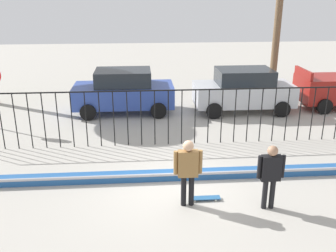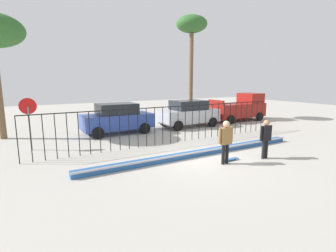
% 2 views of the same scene
% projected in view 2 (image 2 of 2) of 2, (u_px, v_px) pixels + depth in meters
% --- Properties ---
extents(ground_plane, '(60.00, 60.00, 0.00)m').
position_uv_depth(ground_plane, '(207.00, 158.00, 10.91)').
color(ground_plane, '#ADA89E').
extents(bowl_coping_ledge, '(11.00, 0.40, 0.27)m').
position_uv_depth(bowl_coping_ledge, '(200.00, 153.00, 11.32)').
color(bowl_coping_ledge, '#235699').
rests_on(bowl_coping_ledge, ground).
extents(perimeter_fence, '(14.04, 0.04, 1.97)m').
position_uv_depth(perimeter_fence, '(171.00, 121.00, 13.37)').
color(perimeter_fence, black).
rests_on(perimeter_fence, ground).
extents(skateboarder, '(0.71, 0.27, 1.75)m').
position_uv_depth(skateboarder, '(226.00, 138.00, 10.01)').
color(skateboarder, black).
rests_on(skateboarder, ground).
extents(skateboard, '(0.80, 0.20, 0.07)m').
position_uv_depth(skateboard, '(230.00, 159.00, 10.59)').
color(skateboard, '#26598C').
rests_on(skateboard, ground).
extents(camera_operator, '(0.68, 0.25, 1.68)m').
position_uv_depth(camera_operator, '(266.00, 136.00, 10.73)').
color(camera_operator, black).
rests_on(camera_operator, ground).
extents(parked_car_blue, '(4.30, 2.12, 1.90)m').
position_uv_depth(parked_car_blue, '(117.00, 118.00, 15.87)').
color(parked_car_blue, '#2D479E').
rests_on(parked_car_blue, ground).
extents(parked_car_silver, '(4.30, 2.12, 1.90)m').
position_uv_depth(parked_car_silver, '(189.00, 113.00, 18.25)').
color(parked_car_silver, '#B7BABF').
rests_on(parked_car_silver, ground).
extents(pickup_truck, '(4.70, 2.12, 2.24)m').
position_uv_depth(pickup_truck, '(239.00, 108.00, 21.03)').
color(pickup_truck, maroon).
rests_on(pickup_truck, ground).
extents(stop_sign, '(0.76, 0.07, 2.50)m').
position_uv_depth(stop_sign, '(29.00, 117.00, 11.91)').
color(stop_sign, slate).
rests_on(stop_sign, ground).
extents(palm_tree_tall, '(2.59, 2.59, 8.63)m').
position_uv_depth(palm_tree_tall, '(192.00, 29.00, 21.16)').
color(palm_tree_tall, brown).
rests_on(palm_tree_tall, ground).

